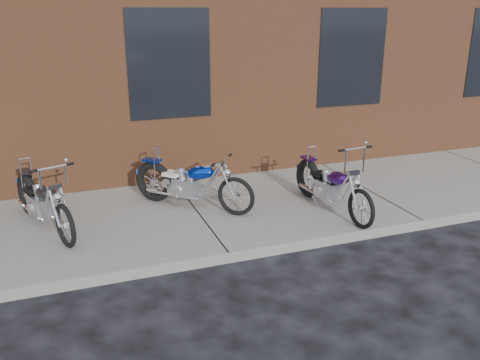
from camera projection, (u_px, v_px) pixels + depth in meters
name	position (u px, v px, depth m)	size (l,w,h in m)	color
ground	(229.00, 263.00, 6.46)	(120.00, 120.00, 0.00)	black
sidewalk	(197.00, 215.00, 7.77)	(22.00, 3.00, 0.15)	gray
chopper_purple	(331.00, 188.00, 7.68)	(0.49, 1.99, 1.12)	black
chopper_blue	(190.00, 184.00, 7.78)	(1.54, 1.52, 0.90)	black
chopper_third	(43.00, 204.00, 7.03)	(0.81, 1.96, 1.04)	black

